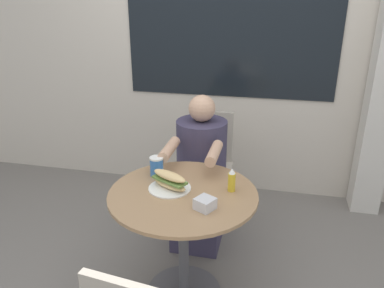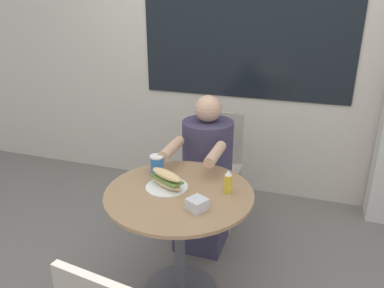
{
  "view_description": "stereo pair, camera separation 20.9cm",
  "coord_description": "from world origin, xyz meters",
  "px_view_note": "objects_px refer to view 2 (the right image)",
  "views": [
    {
      "loc": [
        0.45,
        -1.77,
        1.72
      ],
      "look_at": [
        0.0,
        0.23,
        0.91
      ],
      "focal_mm": 35.0,
      "sensor_mm": 36.0,
      "label": 1
    },
    {
      "loc": [
        0.65,
        -1.71,
        1.72
      ],
      "look_at": [
        0.0,
        0.23,
        0.91
      ],
      "focal_mm": 35.0,
      "sensor_mm": 36.0,
      "label": 2
    }
  ],
  "objects_px": {
    "diner_chair": "(218,157)",
    "seated_diner": "(205,181)",
    "sandwich_on_plate": "(167,181)",
    "cafe_table": "(179,220)",
    "drink_cup": "(157,165)",
    "condiment_bottle": "(228,182)"
  },
  "relations": [
    {
      "from": "cafe_table",
      "to": "seated_diner",
      "type": "bearing_deg",
      "value": 92.35
    },
    {
      "from": "diner_chair",
      "to": "cafe_table",
      "type": "bearing_deg",
      "value": 91.6
    },
    {
      "from": "diner_chair",
      "to": "seated_diner",
      "type": "height_order",
      "value": "seated_diner"
    },
    {
      "from": "diner_chair",
      "to": "sandwich_on_plate",
      "type": "xyz_separation_m",
      "value": [
        -0.06,
        -0.93,
        0.23
      ]
    },
    {
      "from": "seated_diner",
      "to": "drink_cup",
      "type": "bearing_deg",
      "value": 67.62
    },
    {
      "from": "seated_diner",
      "to": "condiment_bottle",
      "type": "bearing_deg",
      "value": 118.33
    },
    {
      "from": "sandwich_on_plate",
      "to": "diner_chair",
      "type": "bearing_deg",
      "value": 86.42
    },
    {
      "from": "cafe_table",
      "to": "diner_chair",
      "type": "xyz_separation_m",
      "value": [
        -0.02,
        0.96,
        -0.01
      ]
    },
    {
      "from": "cafe_table",
      "to": "sandwich_on_plate",
      "type": "relative_size",
      "value": 3.47
    },
    {
      "from": "seated_diner",
      "to": "sandwich_on_plate",
      "type": "relative_size",
      "value": 4.58
    },
    {
      "from": "seated_diner",
      "to": "drink_cup",
      "type": "height_order",
      "value": "seated_diner"
    },
    {
      "from": "sandwich_on_plate",
      "to": "condiment_bottle",
      "type": "distance_m",
      "value": 0.35
    },
    {
      "from": "seated_diner",
      "to": "condiment_bottle",
      "type": "xyz_separation_m",
      "value": [
        0.28,
        -0.53,
        0.3
      ]
    },
    {
      "from": "cafe_table",
      "to": "condiment_bottle",
      "type": "relative_size",
      "value": 6.08
    },
    {
      "from": "diner_chair",
      "to": "sandwich_on_plate",
      "type": "relative_size",
      "value": 3.63
    },
    {
      "from": "diner_chair",
      "to": "drink_cup",
      "type": "height_order",
      "value": "diner_chair"
    },
    {
      "from": "sandwich_on_plate",
      "to": "condiment_bottle",
      "type": "height_order",
      "value": "condiment_bottle"
    },
    {
      "from": "diner_chair",
      "to": "sandwich_on_plate",
      "type": "bearing_deg",
      "value": 86.55
    },
    {
      "from": "sandwich_on_plate",
      "to": "drink_cup",
      "type": "bearing_deg",
      "value": 129.71
    },
    {
      "from": "seated_diner",
      "to": "condiment_bottle",
      "type": "height_order",
      "value": "seated_diner"
    },
    {
      "from": "seated_diner",
      "to": "sandwich_on_plate",
      "type": "bearing_deg",
      "value": 84.43
    },
    {
      "from": "cafe_table",
      "to": "condiment_bottle",
      "type": "height_order",
      "value": "condiment_bottle"
    }
  ]
}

